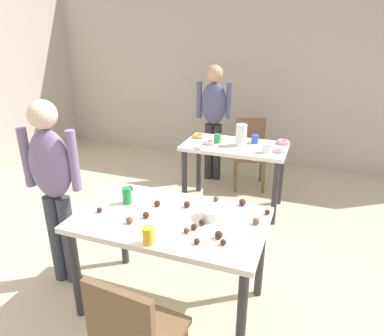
# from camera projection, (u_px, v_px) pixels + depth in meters

# --- Properties ---
(ground_plane) EXTENTS (6.40, 6.40, 0.00)m
(ground_plane) POSITION_uv_depth(u_px,v_px,m) (166.00, 292.00, 2.80)
(ground_plane) COLOR beige
(wall_back) EXTENTS (6.40, 0.10, 2.60)m
(wall_back) POSITION_uv_depth(u_px,v_px,m) (253.00, 75.00, 5.10)
(wall_back) COLOR #BCB2A3
(wall_back) RESTS_ON ground_plane
(dining_table_near) EXTENTS (1.30, 0.77, 0.75)m
(dining_table_near) POSITION_uv_depth(u_px,v_px,m) (170.00, 229.00, 2.45)
(dining_table_near) COLOR silver
(dining_table_near) RESTS_ON ground_plane
(dining_table_far) EXTENTS (1.12, 0.61, 0.75)m
(dining_table_far) POSITION_uv_depth(u_px,v_px,m) (234.00, 155.00, 3.91)
(dining_table_far) COLOR silver
(dining_table_far) RESTS_ON ground_plane
(chair_near_table) EXTENTS (0.43, 0.43, 0.87)m
(chair_near_table) POSITION_uv_depth(u_px,v_px,m) (134.00, 335.00, 1.81)
(chair_near_table) COLOR brown
(chair_near_table) RESTS_ON ground_plane
(chair_far_table) EXTENTS (0.49, 0.49, 0.87)m
(chair_far_table) POSITION_uv_depth(u_px,v_px,m) (250.00, 149.00, 4.52)
(chair_far_table) COLOR brown
(chair_far_table) RESTS_ON ground_plane
(person_girl_near) EXTENTS (0.46, 0.25, 1.50)m
(person_girl_near) POSITION_uv_depth(u_px,v_px,m) (53.00, 181.00, 2.62)
(person_girl_near) COLOR #383D4C
(person_girl_near) RESTS_ON ground_plane
(person_adult_far) EXTENTS (0.46, 0.25, 1.52)m
(person_adult_far) POSITION_uv_depth(u_px,v_px,m) (214.00, 113.00, 4.54)
(person_adult_far) COLOR #28282D
(person_adult_far) RESTS_ON ground_plane
(mixing_bowl) EXTENTS (0.17, 0.17, 0.07)m
(mixing_bowl) POSITION_uv_depth(u_px,v_px,m) (211.00, 213.00, 2.39)
(mixing_bowl) COLOR white
(mixing_bowl) RESTS_ON dining_table_near
(soda_can) EXTENTS (0.07, 0.07, 0.12)m
(soda_can) POSITION_uv_depth(u_px,v_px,m) (127.00, 196.00, 2.58)
(soda_can) COLOR #198438
(soda_can) RESTS_ON dining_table_near
(fork_near) EXTENTS (0.17, 0.02, 0.01)m
(fork_near) POSITION_uv_depth(u_px,v_px,m) (177.00, 214.00, 2.45)
(fork_near) COLOR silver
(fork_near) RESTS_ON dining_table_near
(cup_near_0) EXTENTS (0.07, 0.07, 0.11)m
(cup_near_0) POSITION_uv_depth(u_px,v_px,m) (148.00, 236.00, 2.10)
(cup_near_0) COLOR yellow
(cup_near_0) RESTS_ON dining_table_near
(cake_ball_0) EXTENTS (0.04, 0.04, 0.04)m
(cake_ball_0) POSITION_uv_depth(u_px,v_px,m) (216.00, 199.00, 2.62)
(cake_ball_0) COLOR brown
(cake_ball_0) RESTS_ON dining_table_near
(cake_ball_1) EXTENTS (0.05, 0.05, 0.05)m
(cake_ball_1) POSITION_uv_depth(u_px,v_px,m) (219.00, 235.00, 2.16)
(cake_ball_1) COLOR #3D2319
(cake_ball_1) RESTS_ON dining_table_near
(cake_ball_2) EXTENTS (0.04, 0.04, 0.04)m
(cake_ball_2) POSITION_uv_depth(u_px,v_px,m) (197.00, 241.00, 2.11)
(cake_ball_2) COLOR #3D2319
(cake_ball_2) RESTS_ON dining_table_near
(cake_ball_3) EXTENTS (0.04, 0.04, 0.04)m
(cake_ball_3) POSITION_uv_depth(u_px,v_px,m) (267.00, 212.00, 2.44)
(cake_ball_3) COLOR #3D2319
(cake_ball_3) RESTS_ON dining_table_near
(cake_ball_4) EXTENTS (0.04, 0.04, 0.04)m
(cake_ball_4) POSITION_uv_depth(u_px,v_px,m) (223.00, 242.00, 2.10)
(cake_ball_4) COLOR #3D2319
(cake_ball_4) RESTS_ON dining_table_near
(cake_ball_5) EXTENTS (0.04, 0.04, 0.04)m
(cake_ball_5) POSITION_uv_depth(u_px,v_px,m) (194.00, 227.00, 2.26)
(cake_ball_5) COLOR #3D2319
(cake_ball_5) RESTS_ON dining_table_near
(cake_ball_6) EXTENTS (0.05, 0.05, 0.05)m
(cake_ball_6) POSITION_uv_depth(u_px,v_px,m) (146.00, 215.00, 2.39)
(cake_ball_6) COLOR #3D2319
(cake_ball_6) RESTS_ON dining_table_near
(cake_ball_7) EXTENTS (0.05, 0.05, 0.05)m
(cake_ball_7) POSITION_uv_depth(u_px,v_px,m) (130.00, 188.00, 2.78)
(cake_ball_7) COLOR #3D2319
(cake_ball_7) RESTS_ON dining_table_near
(cake_ball_8) EXTENTS (0.05, 0.05, 0.05)m
(cake_ball_8) POSITION_uv_depth(u_px,v_px,m) (256.00, 221.00, 2.32)
(cake_ball_8) COLOR brown
(cake_ball_8) RESTS_ON dining_table_near
(cake_ball_9) EXTENTS (0.04, 0.04, 0.04)m
(cake_ball_9) POSITION_uv_depth(u_px,v_px,m) (202.00, 222.00, 2.31)
(cake_ball_9) COLOR #3D2319
(cake_ball_9) RESTS_ON dining_table_near
(cake_ball_10) EXTENTS (0.05, 0.05, 0.05)m
(cake_ball_10) POSITION_uv_depth(u_px,v_px,m) (242.00, 202.00, 2.56)
(cake_ball_10) COLOR #3D2319
(cake_ball_10) RESTS_ON dining_table_near
(cake_ball_11) EXTENTS (0.04, 0.04, 0.04)m
(cake_ball_11) POSITION_uv_depth(u_px,v_px,m) (99.00, 210.00, 2.47)
(cake_ball_11) COLOR #3D2319
(cake_ball_11) RESTS_ON dining_table_near
(cake_ball_12) EXTENTS (0.04, 0.04, 0.04)m
(cake_ball_12) POSITION_uv_depth(u_px,v_px,m) (186.00, 230.00, 2.22)
(cake_ball_12) COLOR brown
(cake_ball_12) RESTS_ON dining_table_near
(cake_ball_13) EXTENTS (0.05, 0.05, 0.05)m
(cake_ball_13) POSITION_uv_depth(u_px,v_px,m) (130.00, 220.00, 2.33)
(cake_ball_13) COLOR brown
(cake_ball_13) RESTS_ON dining_table_near
(cake_ball_14) EXTENTS (0.05, 0.05, 0.05)m
(cake_ball_14) POSITION_uv_depth(u_px,v_px,m) (157.00, 203.00, 2.55)
(cake_ball_14) COLOR #3D2319
(cake_ball_14) RESTS_ON dining_table_near
(cake_ball_15) EXTENTS (0.05, 0.05, 0.05)m
(cake_ball_15) POSITION_uv_depth(u_px,v_px,m) (187.00, 204.00, 2.53)
(cake_ball_15) COLOR #3D2319
(cake_ball_15) RESTS_ON dining_table_near
(pitcher_far) EXTENTS (0.12, 0.12, 0.23)m
(pitcher_far) POSITION_uv_depth(u_px,v_px,m) (241.00, 135.00, 3.80)
(pitcher_far) COLOR white
(pitcher_far) RESTS_ON dining_table_far
(cup_far_0) EXTENTS (0.08, 0.08, 0.10)m
(cup_far_0) POSITION_uv_depth(u_px,v_px,m) (217.00, 138.00, 3.91)
(cup_far_0) COLOR green
(cup_far_0) RESTS_ON dining_table_far
(cup_far_1) EXTENTS (0.09, 0.09, 0.10)m
(cup_far_1) POSITION_uv_depth(u_px,v_px,m) (267.00, 148.00, 3.61)
(cup_far_1) COLOR white
(cup_far_1) RESTS_ON dining_table_far
(cup_far_2) EXTENTS (0.08, 0.08, 0.10)m
(cup_far_2) POSITION_uv_depth(u_px,v_px,m) (255.00, 139.00, 3.90)
(cup_far_2) COLOR #3351B2
(cup_far_2) RESTS_ON dining_table_far
(donut_far_0) EXTENTS (0.11, 0.11, 0.03)m
(donut_far_0) POSITION_uv_depth(u_px,v_px,m) (199.00, 147.00, 3.74)
(donut_far_0) COLOR white
(donut_far_0) RESTS_ON dining_table_far
(donut_far_1) EXTENTS (0.13, 0.13, 0.04)m
(donut_far_1) POSITION_uv_depth(u_px,v_px,m) (198.00, 136.00, 4.10)
(donut_far_1) COLOR gold
(donut_far_1) RESTS_ON dining_table_far
(donut_far_2) EXTENTS (0.14, 0.14, 0.04)m
(donut_far_2) POSITION_uv_depth(u_px,v_px,m) (283.00, 142.00, 3.89)
(donut_far_2) COLOR pink
(donut_far_2) RESTS_ON dining_table_far
(donut_far_3) EXTENTS (0.12, 0.12, 0.04)m
(donut_far_3) POSITION_uv_depth(u_px,v_px,m) (209.00, 142.00, 3.88)
(donut_far_3) COLOR pink
(donut_far_3) RESTS_ON dining_table_far
(donut_far_4) EXTENTS (0.10, 0.10, 0.03)m
(donut_far_4) POSITION_uv_depth(u_px,v_px,m) (278.00, 151.00, 3.63)
(donut_far_4) COLOR pink
(donut_far_4) RESTS_ON dining_table_far
(donut_far_5) EXTENTS (0.11, 0.11, 0.03)m
(donut_far_5) POSITION_uv_depth(u_px,v_px,m) (221.00, 137.00, 4.07)
(donut_far_5) COLOR white
(donut_far_5) RESTS_ON dining_table_far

